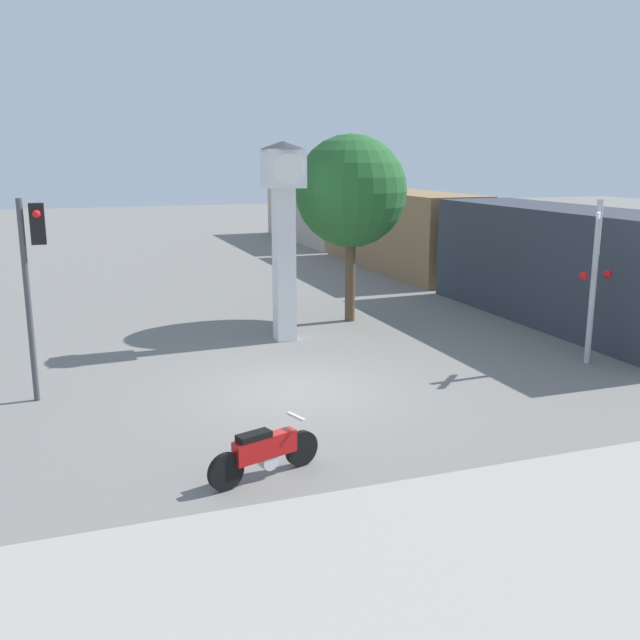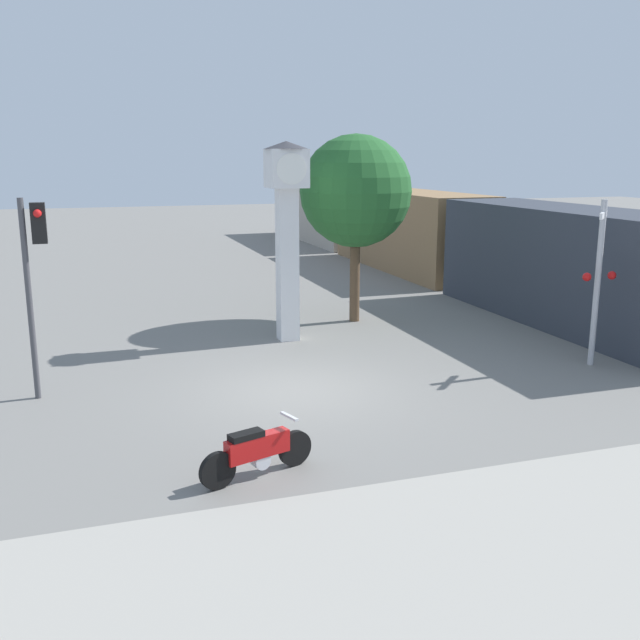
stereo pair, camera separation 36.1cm
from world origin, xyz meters
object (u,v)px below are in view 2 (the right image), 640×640
object	(u,v)px
traffic_light	(34,262)
freight_train	(409,230)
clock_tower	(287,212)
railroad_crossing_signal	(598,277)
street_tree	(356,192)
motorcycle	(257,451)

from	to	relation	value
traffic_light	freight_train	bearing A→B (deg)	42.91
clock_tower	freight_train	distance (m)	13.64
railroad_crossing_signal	street_tree	bearing A→B (deg)	121.07
railroad_crossing_signal	traffic_light	bearing A→B (deg)	172.75
motorcycle	railroad_crossing_signal	size ratio (longest dim) A/B	0.49
clock_tower	traffic_light	distance (m)	6.82
traffic_light	railroad_crossing_signal	size ratio (longest dim) A/B	1.04
clock_tower	street_tree	bearing A→B (deg)	31.41
street_tree	freight_train	bearing A→B (deg)	56.26
motorcycle	traffic_light	world-z (taller)	traffic_light
traffic_light	railroad_crossing_signal	bearing A→B (deg)	-7.25
motorcycle	traffic_light	bearing A→B (deg)	104.57
traffic_light	railroad_crossing_signal	xyz separation A→B (m)	(12.29, -1.56, -0.68)
clock_tower	traffic_light	xyz separation A→B (m)	(-6.07, -3.04, -0.64)
freight_train	street_tree	distance (m)	11.01
freight_train	street_tree	xyz separation A→B (m)	(-6.00, -8.98, 2.16)
railroad_crossing_signal	clock_tower	bearing A→B (deg)	143.50
motorcycle	clock_tower	bearing A→B (deg)	52.48
motorcycle	clock_tower	size ratio (longest dim) A/B	0.37
freight_train	traffic_light	xyz separation A→B (m)	(-14.59, -13.56, 1.11)
traffic_light	street_tree	distance (m)	9.79
traffic_light	street_tree	world-z (taller)	street_tree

